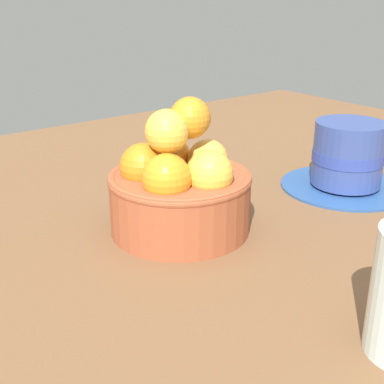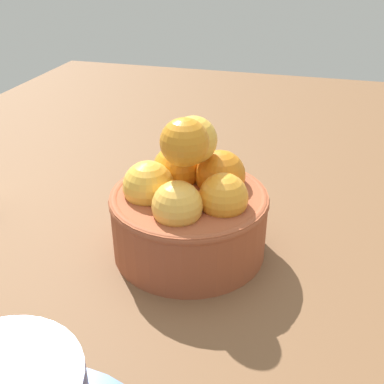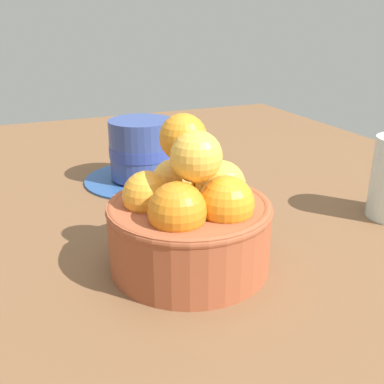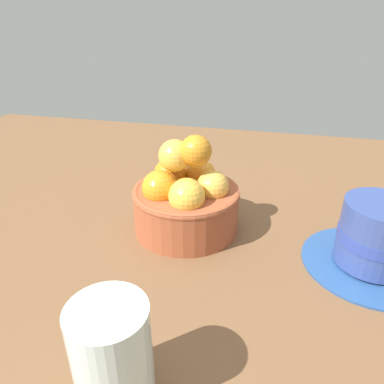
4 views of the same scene
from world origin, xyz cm
name	(u,v)px [view 2 (image 2 of 4)]	position (x,y,z in cm)	size (l,w,h in cm)	color
ground_plane	(189,264)	(0.00, 0.00, -1.77)	(135.65, 97.95, 3.55)	brown
terracotta_bowl	(189,206)	(-0.08, -0.02, 4.83)	(14.72, 14.72, 13.90)	#9E4C2D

